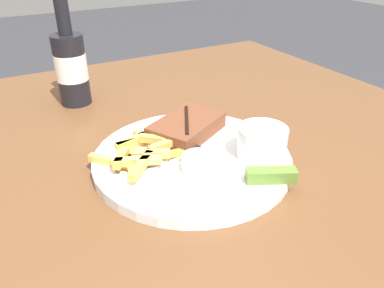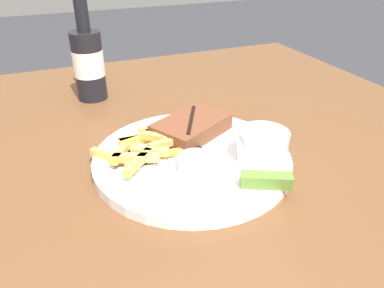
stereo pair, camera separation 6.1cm
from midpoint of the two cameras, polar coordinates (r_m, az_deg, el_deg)
name	(u,v)px [view 1 (the left image)]	position (r m, az deg, el deg)	size (l,w,h in m)	color
dining_table	(192,201)	(0.68, -2.59, -8.81)	(1.17, 1.23, 0.78)	brown
dinner_plate	(192,159)	(0.63, -2.77, -2.39)	(0.33, 0.33, 0.02)	white
steak_portion	(187,127)	(0.68, -3.37, 2.53)	(0.16, 0.14, 0.03)	brown
fries_pile	(142,152)	(0.62, -10.49, -1.36)	(0.17, 0.15, 0.02)	gold
coleslaw_cup	(262,140)	(0.61, 7.88, 0.49)	(0.08, 0.08, 0.05)	white
dipping_sauce_cup	(199,162)	(0.57, -1.96, -2.89)	(0.05, 0.05, 0.02)	silver
pickle_spear	(271,175)	(0.56, 8.94, -4.82)	(0.08, 0.05, 0.02)	#567A2D
fork_utensil	(145,170)	(0.59, -10.14, -3.94)	(0.13, 0.02, 0.00)	#B7B7BC
knife_utensil	(180,141)	(0.66, -4.42, 0.41)	(0.05, 0.17, 0.01)	#B7B7BC
beer_bottle	(71,65)	(0.88, -19.93, 11.20)	(0.07, 0.07, 0.25)	black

